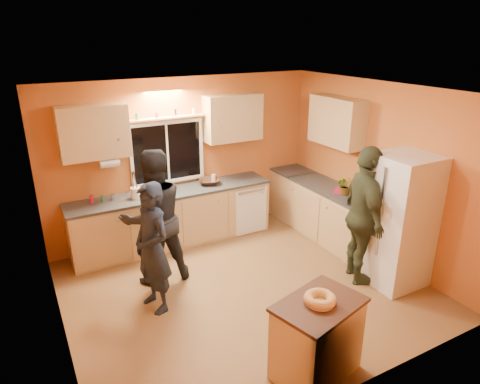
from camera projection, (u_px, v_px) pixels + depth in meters
ground at (245, 288)px, 5.76m from camera, size 4.50×4.50×0.00m
room_shell at (238, 164)px, 5.58m from camera, size 4.54×4.04×2.61m
back_counter at (195, 213)px, 7.00m from camera, size 4.23×0.62×0.90m
right_counter at (335, 216)px, 6.88m from camera, size 0.62×1.84×0.90m
refrigerator at (400, 221)px, 5.63m from camera, size 0.72×0.70×1.80m
island at (317, 338)px, 4.19m from camera, size 0.98×0.78×0.83m
bundt_pastry at (320, 299)px, 4.03m from camera, size 0.31×0.31×0.09m
person_left at (153, 248)px, 5.09m from camera, size 0.52×0.67×1.64m
person_center at (154, 218)px, 5.65m from camera, size 0.93×0.73×1.87m
person_right at (364, 216)px, 5.64m from camera, size 0.88×1.21×1.90m
mixing_bowl at (209, 182)px, 6.98m from camera, size 0.42×0.42×0.08m
utensil_crock at (135, 193)px, 6.36m from camera, size 0.14×0.14×0.17m
potted_plant at (346, 185)px, 6.49m from camera, size 0.33×0.31×0.30m
red_box at (339, 190)px, 6.61m from camera, size 0.19×0.17×0.07m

